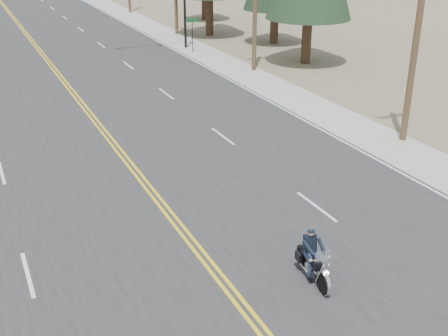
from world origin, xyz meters
TOP-DOWN VIEW (x-y plane):
  - ground_plane at (0.00, 0.00)m, footprint 400.00×400.00m
  - road at (0.00, 70.00)m, footprint 20.00×200.00m
  - street_sign at (10.80, 30.00)m, footprint 0.90×0.06m
  - utility_pole_a at (12.50, 8.00)m, footprint 2.20×0.30m
  - motorcyclist at (2.38, 0.31)m, footprint 1.09×2.03m

SIDE VIEW (x-z plane):
  - ground_plane at x=0.00m, z-range 0.00..0.00m
  - road at x=0.00m, z-range 0.00..0.01m
  - motorcyclist at x=2.38m, z-range 0.00..1.51m
  - street_sign at x=10.80m, z-range 0.49..3.12m
  - utility_pole_a at x=12.50m, z-range 0.23..11.23m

